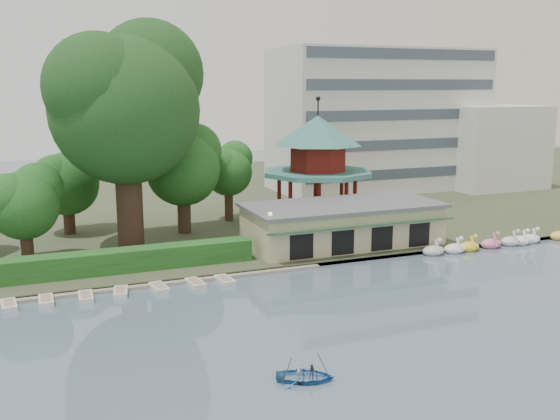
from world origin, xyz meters
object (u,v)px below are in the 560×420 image
pavilion (317,158)px  rowboat_with_passengers (306,372)px  dock (114,288)px  big_tree (126,98)px  boathouse (342,223)px

pavilion → rowboat_with_passengers: (-16.49, -33.91, -7.03)m
pavilion → dock: bearing=-148.3°
rowboat_with_passengers → big_tree: bearing=98.2°
boathouse → big_tree: (-18.82, 6.24, 11.79)m
boathouse → pavilion: bearing=78.7°
big_tree → pavilion: bearing=10.3°
pavilion → big_tree: big_tree is taller
boathouse → big_tree: bearing=161.6°
dock → pavilion: pavilion is taller
big_tree → rowboat_with_passengers: size_ratio=4.01×
dock → rowboat_with_passengers: 20.53m
pavilion → rowboat_with_passengers: bearing=-115.9°
dock → big_tree: bearing=73.9°
boathouse → pavilion: size_ratio=1.38×
rowboat_with_passengers → boathouse: bearing=58.8°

